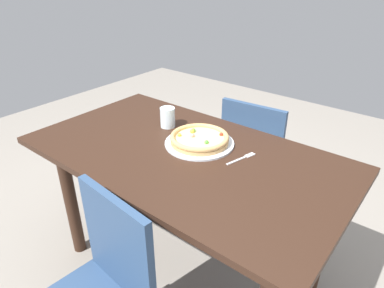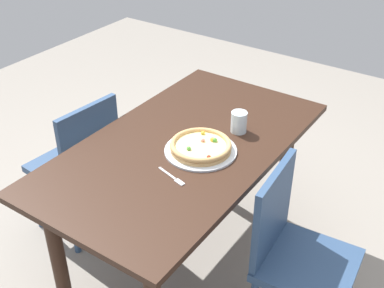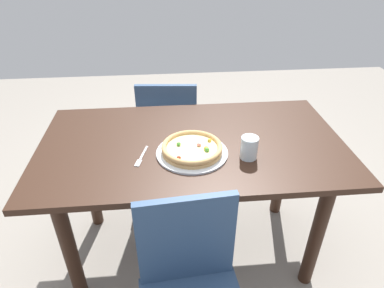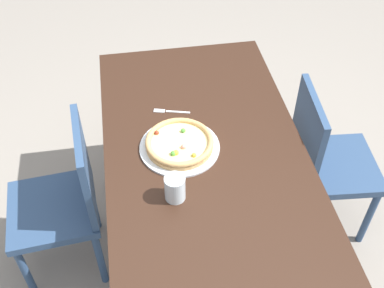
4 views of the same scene
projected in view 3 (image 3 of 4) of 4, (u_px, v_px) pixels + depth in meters
name	position (u px, v px, depth m)	size (l,w,h in m)	color
ground_plane	(192.00, 247.00, 2.06)	(6.00, 6.00, 0.00)	gray
dining_table	(192.00, 162.00, 1.71)	(1.50, 0.83, 0.77)	#331E14
chair_near	(169.00, 131.00, 2.33)	(0.43, 0.43, 0.86)	navy
plate	(192.00, 153.00, 1.55)	(0.34, 0.34, 0.01)	silver
pizza	(192.00, 148.00, 1.54)	(0.28, 0.28, 0.04)	tan
fork	(141.00, 158.00, 1.53)	(0.06, 0.16, 0.00)	silver
drinking_glass	(249.00, 148.00, 1.50)	(0.08, 0.08, 0.11)	silver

